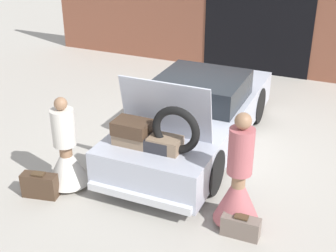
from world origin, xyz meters
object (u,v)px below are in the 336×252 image
Objects in this scene: person_left at (66,156)px; person_right at (238,187)px; car at (195,116)px; suitcase_beside_left_person at (40,185)px; suitcase_beside_right_person at (241,227)px.

person_left is 0.89× the size of person_right.
person_right reaches higher than person_left.
car is 2.73× the size of person_right.
person_left is at bearing 62.69° from suitcase_beside_left_person.
suitcase_beside_left_person is 1.10× the size of suitcase_beside_right_person.
person_left is at bearing 177.73° from suitcase_beside_right_person.
person_left is at bearing -123.12° from car.
person_right is 3.06m from suitcase_beside_left_person.
suitcase_beside_left_person is (-2.98, -0.58, -0.42)m from person_right.
suitcase_beside_left_person is at bearing -174.04° from suitcase_beside_right_person.
suitcase_beside_right_person is (0.14, -0.25, -0.46)m from person_right.
suitcase_beside_right_person is (1.52, -2.22, -0.44)m from car.
car reaches higher than suitcase_beside_right_person.
car is at bearing 44.07° from person_right.
person_right is at bearing -55.07° from car.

